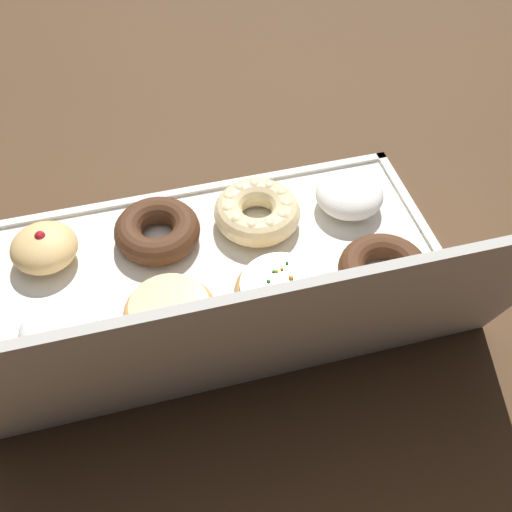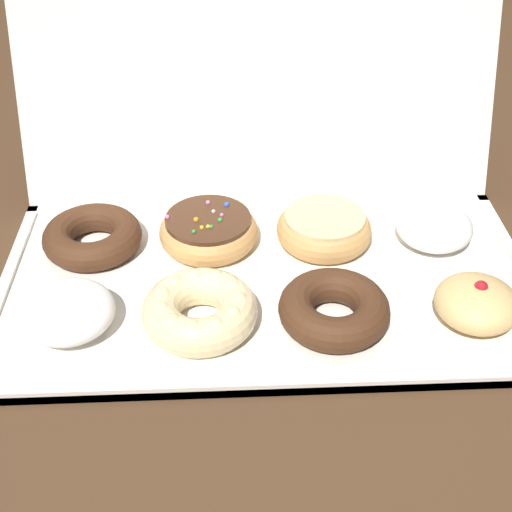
% 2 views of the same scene
% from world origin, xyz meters
% --- Properties ---
extents(ground_plane, '(3.00, 3.00, 0.00)m').
position_xyz_m(ground_plane, '(0.00, 0.00, 0.00)').
color(ground_plane, '#4C331E').
extents(donut_box, '(0.57, 0.31, 0.01)m').
position_xyz_m(donut_box, '(0.00, 0.00, 0.01)').
color(donut_box, silver).
rests_on(donut_box, ground).
extents(box_lid_open, '(0.57, 0.10, 0.28)m').
position_xyz_m(box_lid_open, '(0.00, 0.20, 0.14)').
color(box_lid_open, silver).
rests_on(box_lid_open, ground).
extents(powdered_filled_donut_0, '(0.09, 0.09, 0.04)m').
position_xyz_m(powdered_filled_donut_0, '(-0.20, -0.06, 0.03)').
color(powdered_filled_donut_0, white).
rests_on(powdered_filled_donut_0, donut_box).
extents(cruller_donut_1, '(0.12, 0.12, 0.04)m').
position_xyz_m(cruller_donut_1, '(-0.07, -0.07, 0.03)').
color(cruller_donut_1, beige).
rests_on(cruller_donut_1, donut_box).
extents(chocolate_cake_ring_donut_2, '(0.11, 0.11, 0.04)m').
position_xyz_m(chocolate_cake_ring_donut_2, '(0.06, -0.07, 0.03)').
color(chocolate_cake_ring_donut_2, '#472816').
rests_on(chocolate_cake_ring_donut_2, donut_box).
extents(jelly_filled_donut_3, '(0.08, 0.08, 0.05)m').
position_xyz_m(jelly_filled_donut_3, '(0.20, -0.07, 0.03)').
color(jelly_filled_donut_3, '#E5B770').
rests_on(jelly_filled_donut_3, donut_box).
extents(chocolate_cake_ring_donut_4, '(0.11, 0.11, 0.03)m').
position_xyz_m(chocolate_cake_ring_donut_4, '(-0.20, 0.07, 0.03)').
color(chocolate_cake_ring_donut_4, '#472816').
rests_on(chocolate_cake_ring_donut_4, donut_box).
extents(sprinkle_donut_5, '(0.11, 0.11, 0.04)m').
position_xyz_m(sprinkle_donut_5, '(-0.06, 0.07, 0.03)').
color(sprinkle_donut_5, tan).
rests_on(sprinkle_donut_5, donut_box).
extents(glazed_ring_donut_6, '(0.11, 0.11, 0.04)m').
position_xyz_m(glazed_ring_donut_6, '(0.07, 0.07, 0.03)').
color(glazed_ring_donut_6, tan).
rests_on(glazed_ring_donut_6, donut_box).
extents(powdered_filled_donut_7, '(0.09, 0.09, 0.04)m').
position_xyz_m(powdered_filled_donut_7, '(0.19, 0.06, 0.03)').
color(powdered_filled_donut_7, white).
rests_on(powdered_filled_donut_7, donut_box).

